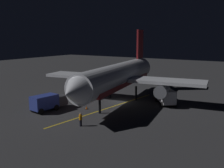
# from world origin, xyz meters

# --- Properties ---
(ground_plane) EXTENTS (180.00, 180.00, 0.20)m
(ground_plane) POSITION_xyz_m (0.00, 0.00, -0.10)
(ground_plane) COLOR #303033
(apron_guide_stripe) EXTENTS (3.48, 24.41, 0.01)m
(apron_guide_stripe) POSITION_xyz_m (-0.63, 4.00, 0.00)
(apron_guide_stripe) COLOR gold
(apron_guide_stripe) RESTS_ON ground_plane
(airliner) EXTENTS (29.03, 33.83, 12.64)m
(airliner) POSITION_xyz_m (0.09, -0.57, 4.45)
(airliner) COLOR silver
(airliner) RESTS_ON ground_plane
(baggage_truck) EXTENTS (2.84, 5.95, 2.47)m
(baggage_truck) POSITION_xyz_m (6.52, 10.13, 1.26)
(baggage_truck) COLOR navy
(baggage_truck) RESTS_ON ground_plane
(catering_truck) EXTENTS (5.68, 6.43, 2.52)m
(catering_truck) POSITION_xyz_m (-7.11, -3.47, 1.30)
(catering_truck) COLOR silver
(catering_truck) RESTS_ON ground_plane
(ground_crew_worker) EXTENTS (0.40, 0.40, 1.74)m
(ground_crew_worker) POSITION_xyz_m (-2.24, 12.99, 0.89)
(ground_crew_worker) COLOR black
(ground_crew_worker) RESTS_ON ground_plane
(traffic_cone_near_left) EXTENTS (0.50, 0.50, 0.55)m
(traffic_cone_near_left) POSITION_xyz_m (8.66, 7.83, 0.25)
(traffic_cone_near_left) COLOR #EA590F
(traffic_cone_near_left) RESTS_ON ground_plane
(traffic_cone_near_right) EXTENTS (0.50, 0.50, 0.55)m
(traffic_cone_near_right) POSITION_xyz_m (1.90, 6.46, 0.25)
(traffic_cone_near_right) COLOR #EA590F
(traffic_cone_near_right) RESTS_ON ground_plane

